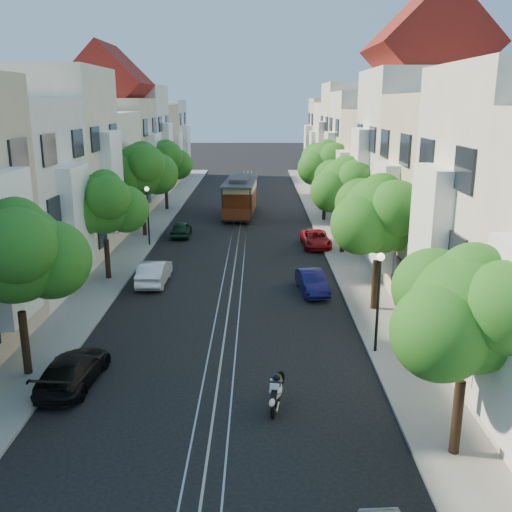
{
  "coord_description": "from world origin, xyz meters",
  "views": [
    {
      "loc": [
        1.47,
        -17.59,
        10.02
      ],
      "look_at": [
        1.37,
        11.19,
        2.2
      ],
      "focal_mm": 40.0,
      "sensor_mm": 36.0,
      "label": 1
    }
  ],
  "objects_px": {
    "tree_w_b": "(105,205)",
    "cable_car": "(240,195)",
    "tree_w_d": "(166,162)",
    "tree_e_b": "(380,217)",
    "sportbike_rider": "(276,391)",
    "tree_w_a": "(16,255)",
    "lamp_west": "(148,207)",
    "parked_car_w_mid": "(154,272)",
    "tree_w_c": "(142,170)",
    "lamp_east": "(379,288)",
    "parked_car_w_far": "(181,229)",
    "parked_car_e_mid": "(312,282)",
    "tree_e_d": "(326,164)",
    "tree_e_c": "(345,186)",
    "parked_car_w_near": "(73,369)",
    "tree_e_a": "(470,315)",
    "parked_car_e_far": "(316,239)"
  },
  "relations": [
    {
      "from": "tree_e_a",
      "to": "tree_w_d",
      "type": "bearing_deg",
      "value": 110.27
    },
    {
      "from": "lamp_west",
      "to": "tree_e_b",
      "type": "bearing_deg",
      "value": -43.85
    },
    {
      "from": "lamp_west",
      "to": "parked_car_w_far",
      "type": "bearing_deg",
      "value": 58.04
    },
    {
      "from": "lamp_east",
      "to": "parked_car_w_near",
      "type": "height_order",
      "value": "lamp_east"
    },
    {
      "from": "tree_w_b",
      "to": "parked_car_e_mid",
      "type": "relative_size",
      "value": 1.72
    },
    {
      "from": "tree_e_b",
      "to": "tree_e_d",
      "type": "relative_size",
      "value": 0.98
    },
    {
      "from": "tree_w_d",
      "to": "parked_car_w_far",
      "type": "distance_m",
      "value": 11.96
    },
    {
      "from": "tree_w_b",
      "to": "tree_w_d",
      "type": "height_order",
      "value": "tree_w_d"
    },
    {
      "from": "tree_e_a",
      "to": "lamp_east",
      "type": "relative_size",
      "value": 1.51
    },
    {
      "from": "tree_e_b",
      "to": "tree_e_c",
      "type": "height_order",
      "value": "tree_e_b"
    },
    {
      "from": "tree_w_d",
      "to": "lamp_east",
      "type": "relative_size",
      "value": 1.57
    },
    {
      "from": "tree_w_c",
      "to": "tree_w_d",
      "type": "xyz_separation_m",
      "value": [
        -0.0,
        11.0,
        -0.47
      ]
    },
    {
      "from": "parked_car_w_near",
      "to": "parked_car_w_mid",
      "type": "distance_m",
      "value": 12.03
    },
    {
      "from": "tree_w_b",
      "to": "sportbike_rider",
      "type": "distance_m",
      "value": 17.46
    },
    {
      "from": "sportbike_rider",
      "to": "parked_car_w_far",
      "type": "relative_size",
      "value": 0.51
    },
    {
      "from": "tree_w_a",
      "to": "parked_car_w_mid",
      "type": "relative_size",
      "value": 1.63
    },
    {
      "from": "lamp_west",
      "to": "tree_w_c",
      "type": "bearing_deg",
      "value": 105.75
    },
    {
      "from": "tree_w_a",
      "to": "parked_car_w_mid",
      "type": "xyz_separation_m",
      "value": [
        2.74,
        11.32,
        -4.06
      ]
    },
    {
      "from": "parked_car_w_near",
      "to": "tree_w_c",
      "type": "bearing_deg",
      "value": -81.11
    },
    {
      "from": "tree_w_b",
      "to": "cable_car",
      "type": "distance_m",
      "value": 20.55
    },
    {
      "from": "tree_e_d",
      "to": "parked_car_w_far",
      "type": "relative_size",
      "value": 1.95
    },
    {
      "from": "tree_e_b",
      "to": "tree_w_d",
      "type": "relative_size",
      "value": 1.03
    },
    {
      "from": "lamp_west",
      "to": "parked_car_e_mid",
      "type": "height_order",
      "value": "lamp_west"
    },
    {
      "from": "cable_car",
      "to": "parked_car_w_mid",
      "type": "xyz_separation_m",
      "value": [
        -4.29,
        -19.84,
        -1.25
      ]
    },
    {
      "from": "sportbike_rider",
      "to": "parked_car_w_mid",
      "type": "xyz_separation_m",
      "value": [
        -6.48,
        13.66,
        0.02
      ]
    },
    {
      "from": "tree_e_a",
      "to": "tree_w_d",
      "type": "distance_m",
      "value": 41.57
    },
    {
      "from": "lamp_east",
      "to": "parked_car_w_far",
      "type": "bearing_deg",
      "value": 116.95
    },
    {
      "from": "tree_w_d",
      "to": "parked_car_w_mid",
      "type": "xyz_separation_m",
      "value": [
        2.74,
        -22.68,
        -3.92
      ]
    },
    {
      "from": "tree_w_a",
      "to": "tree_w_b",
      "type": "xyz_separation_m",
      "value": [
        -0.0,
        12.0,
        -0.34
      ]
    },
    {
      "from": "tree_e_b",
      "to": "tree_e_d",
      "type": "xyz_separation_m",
      "value": [
        0.0,
        22.0,
        0.13
      ]
    },
    {
      "from": "tree_e_c",
      "to": "tree_w_c",
      "type": "bearing_deg",
      "value": 160.85
    },
    {
      "from": "tree_w_d",
      "to": "parked_car_w_mid",
      "type": "height_order",
      "value": "tree_w_d"
    },
    {
      "from": "tree_w_b",
      "to": "cable_car",
      "type": "bearing_deg",
      "value": 69.85
    },
    {
      "from": "parked_car_e_mid",
      "to": "parked_car_w_near",
      "type": "height_order",
      "value": "parked_car_w_near"
    },
    {
      "from": "parked_car_e_far",
      "to": "parked_car_w_mid",
      "type": "bearing_deg",
      "value": -141.59
    },
    {
      "from": "tree_w_a",
      "to": "parked_car_w_near",
      "type": "bearing_deg",
      "value": -20.0
    },
    {
      "from": "tree_w_a",
      "to": "lamp_west",
      "type": "distance_m",
      "value": 20.13
    },
    {
      "from": "lamp_east",
      "to": "lamp_west",
      "type": "height_order",
      "value": "same"
    },
    {
      "from": "tree_e_b",
      "to": "parked_car_w_mid",
      "type": "distance_m",
      "value": 13.08
    },
    {
      "from": "tree_w_b",
      "to": "tree_e_c",
      "type": "bearing_deg",
      "value": 22.62
    },
    {
      "from": "tree_e_b",
      "to": "sportbike_rider",
      "type": "height_order",
      "value": "tree_e_b"
    },
    {
      "from": "tree_e_d",
      "to": "parked_car_w_mid",
      "type": "distance_m",
      "value": 21.59
    },
    {
      "from": "tree_e_d",
      "to": "sportbike_rider",
      "type": "bearing_deg",
      "value": -99.38
    },
    {
      "from": "lamp_west",
      "to": "cable_car",
      "type": "bearing_deg",
      "value": 60.93
    },
    {
      "from": "cable_car",
      "to": "tree_w_a",
      "type": "bearing_deg",
      "value": -99.26
    },
    {
      "from": "tree_e_d",
      "to": "parked_car_w_near",
      "type": "relative_size",
      "value": 1.64
    },
    {
      "from": "tree_e_a",
      "to": "cable_car",
      "type": "distance_m",
      "value": 36.98
    },
    {
      "from": "lamp_east",
      "to": "cable_car",
      "type": "relative_size",
      "value": 0.48
    },
    {
      "from": "tree_w_b",
      "to": "tree_w_c",
      "type": "relative_size",
      "value": 0.88
    },
    {
      "from": "tree_e_b",
      "to": "parked_car_w_far",
      "type": "distance_m",
      "value": 20.28
    }
  ]
}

